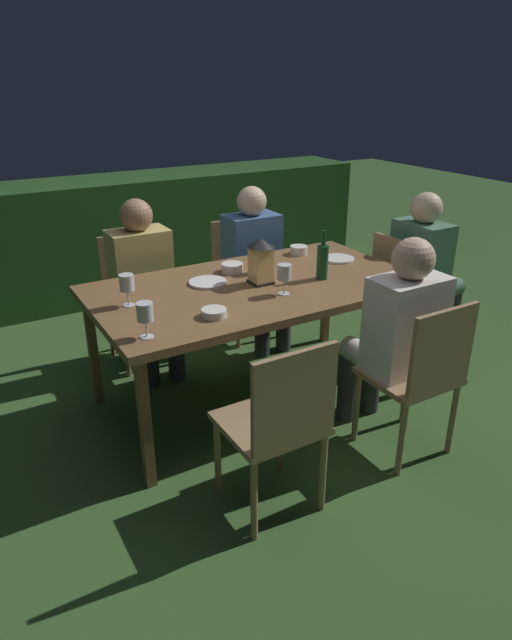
% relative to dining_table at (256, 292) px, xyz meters
% --- Properties ---
extents(ground_plane, '(16.00, 16.00, 0.00)m').
position_rel_dining_table_xyz_m(ground_plane, '(0.00, 0.00, -0.70)').
color(ground_plane, '#385B28').
extents(dining_table, '(1.87, 1.02, 0.75)m').
position_rel_dining_table_xyz_m(dining_table, '(0.00, 0.00, 0.00)').
color(dining_table, brown).
rests_on(dining_table, ground).
extents(chair_side_left_b, '(0.42, 0.40, 0.87)m').
position_rel_dining_table_xyz_m(chair_side_left_b, '(0.42, -0.90, -0.22)').
color(chair_side_left_b, '#9E7A51').
rests_on(chair_side_left_b, ground).
extents(person_in_cream, '(0.38, 0.47, 1.15)m').
position_rel_dining_table_xyz_m(person_in_cream, '(0.42, -0.71, -0.06)').
color(person_in_cream, white).
rests_on(person_in_cream, ground).
extents(chair_side_right_a, '(0.42, 0.40, 0.87)m').
position_rel_dining_table_xyz_m(chair_side_right_a, '(-0.42, 0.90, -0.22)').
color(chair_side_right_a, '#9E7A51').
rests_on(chair_side_right_a, ground).
extents(person_in_mustard, '(0.38, 0.47, 1.15)m').
position_rel_dining_table_xyz_m(person_in_mustard, '(-0.42, 0.71, -0.06)').
color(person_in_mustard, tan).
rests_on(person_in_mustard, ground).
extents(chair_side_right_b, '(0.42, 0.40, 0.87)m').
position_rel_dining_table_xyz_m(chair_side_right_b, '(0.42, 0.90, -0.22)').
color(chair_side_right_b, '#9E7A51').
rests_on(chair_side_right_b, ground).
extents(person_in_blue, '(0.38, 0.47, 1.15)m').
position_rel_dining_table_xyz_m(person_in_blue, '(0.42, 0.71, -0.06)').
color(person_in_blue, '#426699').
rests_on(person_in_blue, ground).
extents(chair_side_left_a, '(0.42, 0.40, 0.87)m').
position_rel_dining_table_xyz_m(chair_side_left_a, '(-0.42, -0.90, -0.22)').
color(chair_side_left_a, '#9E7A51').
rests_on(chair_side_left_a, ground).
extents(chair_head_far, '(0.40, 0.42, 0.87)m').
position_rel_dining_table_xyz_m(chair_head_far, '(1.18, 0.00, -0.22)').
color(chair_head_far, '#9E7A51').
rests_on(chair_head_far, ground).
extents(person_in_green, '(0.48, 0.38, 1.15)m').
position_rel_dining_table_xyz_m(person_in_green, '(1.38, 0.00, -0.06)').
color(person_in_green, '#4C7A5B').
rests_on(person_in_green, ground).
extents(lantern_centerpiece, '(0.15, 0.15, 0.27)m').
position_rel_dining_table_xyz_m(lantern_centerpiece, '(0.03, -0.00, 0.20)').
color(lantern_centerpiece, black).
rests_on(lantern_centerpiece, dining_table).
extents(green_bottle_on_table, '(0.07, 0.07, 0.29)m').
position_rel_dining_table_xyz_m(green_bottle_on_table, '(0.38, -0.11, 0.16)').
color(green_bottle_on_table, '#144723').
rests_on(green_bottle_on_table, dining_table).
extents(wine_glass_a, '(0.08, 0.08, 0.17)m').
position_rel_dining_table_xyz_m(wine_glass_a, '(0.05, -0.21, 0.17)').
color(wine_glass_a, silver).
rests_on(wine_glass_a, dining_table).
extents(wine_glass_b, '(0.08, 0.08, 0.17)m').
position_rel_dining_table_xyz_m(wine_glass_b, '(-0.79, -0.36, 0.17)').
color(wine_glass_b, silver).
rests_on(wine_glass_b, dining_table).
extents(wine_glass_c, '(0.08, 0.08, 0.17)m').
position_rel_dining_table_xyz_m(wine_glass_c, '(-0.74, 0.06, 0.17)').
color(wine_glass_c, silver).
rests_on(wine_glass_c, dining_table).
extents(wine_glass_d, '(0.08, 0.08, 0.17)m').
position_rel_dining_table_xyz_m(wine_glass_d, '(0.15, 0.16, 0.17)').
color(wine_glass_d, silver).
rests_on(wine_glass_d, dining_table).
extents(plate_a, '(0.22, 0.22, 0.01)m').
position_rel_dining_table_xyz_m(plate_a, '(-0.24, 0.15, 0.06)').
color(plate_a, white).
rests_on(plate_a, dining_table).
extents(plate_b, '(0.20, 0.20, 0.01)m').
position_rel_dining_table_xyz_m(plate_b, '(0.69, 0.12, 0.06)').
color(plate_b, white).
rests_on(plate_b, dining_table).
extents(bowl_olives, '(0.13, 0.13, 0.04)m').
position_rel_dining_table_xyz_m(bowl_olives, '(-0.42, -0.30, 0.07)').
color(bowl_olives, silver).
rests_on(bowl_olives, dining_table).
extents(bowl_bread, '(0.13, 0.13, 0.05)m').
position_rel_dining_table_xyz_m(bowl_bread, '(-0.01, 0.26, 0.08)').
color(bowl_bread, silver).
rests_on(bowl_bread, dining_table).
extents(bowl_salad, '(0.12, 0.12, 0.06)m').
position_rel_dining_table_xyz_m(bowl_salad, '(0.54, 0.36, 0.08)').
color(bowl_salad, silver).
rests_on(bowl_salad, dining_table).
extents(hedge_backdrop, '(4.53, 0.66, 1.03)m').
position_rel_dining_table_xyz_m(hedge_backdrop, '(0.00, 2.27, -0.18)').
color(hedge_backdrop, '#234C1E').
rests_on(hedge_backdrop, ground).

